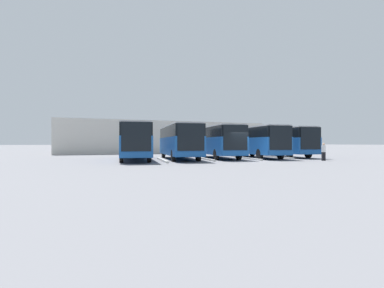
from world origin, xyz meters
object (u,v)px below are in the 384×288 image
object	(u,v)px
bus_2	(217,141)
pedestrian	(324,151)
bus_1	(256,141)
bus_0	(283,141)
bus_3	(179,140)
bus_4	(134,140)

from	to	relation	value
bus_2	pedestrian	world-z (taller)	bus_2
bus_2	pedestrian	distance (m)	10.13
bus_1	bus_2	world-z (taller)	same
bus_0	pedestrian	world-z (taller)	bus_0
bus_3	bus_4	distance (m)	4.31
bus_0	bus_3	xyz separation A→B (m)	(12.94, 0.81, 0.00)
bus_2	pedestrian	size ratio (longest dim) A/B	6.93
bus_3	pedestrian	world-z (taller)	bus_3
bus_1	pedestrian	xyz separation A→B (m)	(-2.57, 6.78, -0.97)
bus_0	pedestrian	bearing A→B (deg)	86.62
bus_1	bus_3	xyz separation A→B (m)	(8.63, -0.10, 0.00)
pedestrian	bus_3	bearing A→B (deg)	169.42
bus_0	bus_3	bearing A→B (deg)	12.99
bus_2	bus_3	xyz separation A→B (m)	(4.31, 0.49, 0.00)
bus_3	pedestrian	size ratio (longest dim) A/B	6.93
bus_0	bus_2	world-z (taller)	same
bus_2	bus_3	distance (m)	4.34
pedestrian	bus_2	bearing A→B (deg)	154.03
bus_0	bus_4	bearing A→B (deg)	11.79
bus_2	bus_1	bearing A→B (deg)	-178.44
bus_0	bus_1	world-z (taller)	same
pedestrian	bus_1	bearing A→B (deg)	131.76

